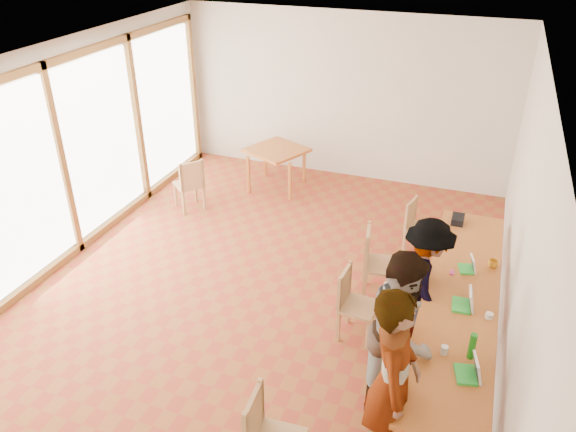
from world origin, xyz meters
TOP-DOWN VIEW (x-y plane):
  - ground at (0.00, 0.00)m, footprint 8.00×8.00m
  - wall_back at (0.00, 4.00)m, footprint 6.00×0.10m
  - wall_right at (3.00, 0.00)m, footprint 0.10×8.00m
  - window_wall at (-2.96, 0.00)m, footprint 0.10×8.00m
  - ceiling at (0.00, 0.00)m, footprint 6.00×8.00m
  - communal_table at (2.50, -0.29)m, footprint 0.80×4.00m
  - side_table at (-0.95, 3.02)m, footprint 0.90×0.90m
  - chair_near at (1.10, -2.56)m, footprint 0.47×0.47m
  - chair_mid at (1.31, -0.43)m, footprint 0.44×0.44m
  - chair_far at (1.39, 0.44)m, footprint 0.52×0.52m
  - chair_empty at (1.72, 1.71)m, footprint 0.45×0.45m
  - chair_spare at (-1.96, 1.71)m, footprint 0.60×0.60m
  - person_near at (2.05, -1.99)m, footprint 0.55×0.75m
  - person_mid at (2.02, -1.26)m, footprint 0.79×0.95m
  - person_far at (2.09, -0.12)m, footprint 0.88×1.13m
  - laptop_near at (2.69, -1.48)m, footprint 0.27×0.29m
  - laptop_mid at (2.56, -0.45)m, footprint 0.25×0.28m
  - laptop_far at (2.54, 0.28)m, footprint 0.23×0.25m
  - yellow_mug at (2.80, 0.44)m, footprint 0.12×0.12m
  - green_bottle at (2.67, -1.23)m, footprint 0.07×0.07m
  - clear_glass at (2.43, -1.27)m, footprint 0.07×0.07m
  - condiment_cup at (2.81, -0.56)m, footprint 0.08×0.08m
  - pink_phone at (2.36, 0.15)m, footprint 0.05×0.10m
  - black_pouch at (2.31, 1.41)m, footprint 0.16×0.26m

SIDE VIEW (x-z plane):
  - ground at x=0.00m, z-range 0.00..0.00m
  - chair_empty at x=1.72m, z-range 0.28..0.72m
  - chair_mid at x=1.31m, z-range 0.31..0.79m
  - chair_spare at x=-1.96m, z-range 0.32..0.80m
  - chair_near at x=1.10m, z-range 0.33..0.84m
  - chair_far at x=1.39m, z-range 0.34..0.85m
  - side_table at x=-0.95m, z-range 0.29..1.04m
  - communal_table at x=2.50m, z-range 0.33..1.08m
  - pink_phone at x=2.36m, z-range 0.75..0.76m
  - person_far at x=2.09m, z-range 0.00..1.53m
  - condiment_cup at x=2.81m, z-range 0.75..0.81m
  - clear_glass at x=2.43m, z-range 0.75..0.84m
  - black_pouch at x=2.31m, z-range 0.75..0.84m
  - yellow_mug at x=2.80m, z-range 0.75..0.84m
  - laptop_far at x=2.54m, z-range 0.71..0.89m
  - laptop_near at x=2.69m, z-range 0.70..0.92m
  - laptop_mid at x=2.56m, z-range 0.70..0.92m
  - green_bottle at x=2.67m, z-range 0.75..1.03m
  - person_mid at x=2.02m, z-range 0.00..1.79m
  - person_near at x=2.05m, z-range 0.00..1.89m
  - wall_back at x=0.00m, z-range 0.00..3.00m
  - wall_right at x=3.00m, z-range 0.00..3.00m
  - window_wall at x=-2.96m, z-range 0.00..3.00m
  - ceiling at x=0.00m, z-range 3.00..3.04m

